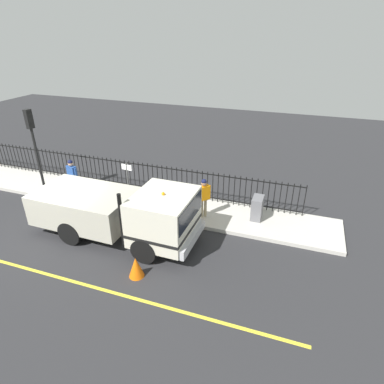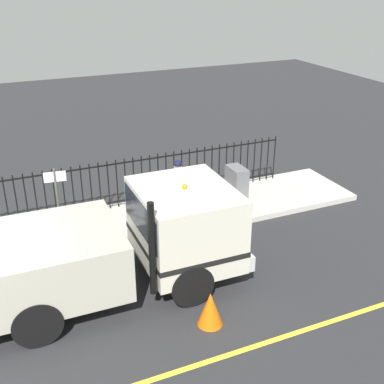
% 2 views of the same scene
% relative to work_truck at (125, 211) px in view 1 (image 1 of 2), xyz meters
% --- Properties ---
extents(ground_plane, '(48.41, 48.41, 0.00)m').
position_rel_work_truck_xyz_m(ground_plane, '(-0.36, 2.93, -1.23)').
color(ground_plane, '#2B2B2D').
rests_on(ground_plane, ground).
extents(sidewalk_slab, '(2.44, 22.00, 0.16)m').
position_rel_work_truck_xyz_m(sidewalk_slab, '(2.76, 2.93, -1.15)').
color(sidewalk_slab, beige).
rests_on(sidewalk_slab, ground).
extents(lane_marking, '(0.12, 19.80, 0.01)m').
position_rel_work_truck_xyz_m(lane_marking, '(-2.81, 2.93, -1.22)').
color(lane_marking, yellow).
rests_on(lane_marking, ground).
extents(work_truck, '(2.51, 6.61, 2.53)m').
position_rel_work_truck_xyz_m(work_truck, '(0.00, 0.00, 0.00)').
color(work_truck, silver).
rests_on(work_truck, ground).
extents(worker_standing, '(0.52, 0.50, 1.77)m').
position_rel_work_truck_xyz_m(worker_standing, '(2.28, -2.41, 0.01)').
color(worker_standing, orange).
rests_on(worker_standing, sidewalk_slab).
extents(pedestrian_distant, '(0.36, 0.63, 1.78)m').
position_rel_work_truck_xyz_m(pedestrian_distant, '(2.23, 4.14, 0.02)').
color(pedestrian_distant, '#264C99').
rests_on(pedestrian_distant, sidewalk_slab).
extents(iron_fence, '(0.04, 18.74, 1.47)m').
position_rel_work_truck_xyz_m(iron_fence, '(3.75, 2.93, -0.33)').
color(iron_fence, black).
rests_on(iron_fence, sidewalk_slab).
extents(traffic_light_near, '(0.32, 0.24, 4.09)m').
position_rel_work_truck_xyz_m(traffic_light_near, '(1.87, 5.65, 1.83)').
color(traffic_light_near, black).
rests_on(traffic_light_near, sidewalk_slab).
extents(utility_cabinet, '(0.76, 0.43, 0.98)m').
position_rel_work_truck_xyz_m(utility_cabinet, '(2.92, -4.58, -0.58)').
color(utility_cabinet, slate).
rests_on(utility_cabinet, sidewalk_slab).
extents(traffic_cone, '(0.52, 0.52, 0.74)m').
position_rel_work_truck_xyz_m(traffic_cone, '(-1.87, -1.39, -0.86)').
color(traffic_cone, orange).
rests_on(traffic_cone, ground).
extents(street_sign, '(0.09, 0.50, 2.25)m').
position_rel_work_truck_xyz_m(street_sign, '(1.76, 0.84, 0.34)').
color(street_sign, '#4C4C4C').
rests_on(street_sign, sidewalk_slab).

